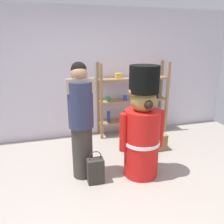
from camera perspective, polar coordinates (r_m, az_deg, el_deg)
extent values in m
plane|color=#9E9389|center=(3.21, 2.40, -20.01)|extent=(6.40, 6.40, 0.00)
cube|color=silver|center=(4.73, -5.83, 9.49)|extent=(6.40, 0.12, 2.60)
cube|color=#93704C|center=(4.51, -2.69, 2.32)|extent=(0.05, 0.05, 1.54)
cube|color=#93704C|center=(5.03, 13.73, 3.44)|extent=(0.05, 0.05, 1.54)
cube|color=#93704C|center=(4.79, -3.52, 3.22)|extent=(0.05, 0.05, 1.54)
cube|color=#93704C|center=(5.29, 12.16, 4.22)|extent=(0.05, 0.05, 1.54)
cube|color=#93704C|center=(5.00, 5.16, -2.12)|extent=(1.46, 0.30, 0.04)
cube|color=#93704C|center=(4.86, 5.31, 3.02)|extent=(1.46, 0.30, 0.04)
cube|color=#93704C|center=(4.77, 5.47, 8.41)|extent=(1.46, 0.30, 0.04)
cylinder|color=green|center=(4.70, -1.01, 3.40)|extent=(0.08, 0.08, 0.09)
cylinder|color=blue|center=(4.77, 3.35, 3.65)|extent=(0.09, 0.09, 0.10)
cylinder|color=red|center=(4.90, 7.38, 3.92)|extent=(0.08, 0.08, 0.10)
cylinder|color=black|center=(5.05, 11.22, 4.13)|extent=(0.08, 0.08, 0.10)
cylinder|color=navy|center=(4.79, -0.89, -1.24)|extent=(0.07, 0.07, 0.23)
cylinder|color=#596B33|center=(4.88, 3.28, -1.04)|extent=(0.06, 0.06, 0.21)
cylinder|color=#B27226|center=(5.02, 7.15, -0.46)|extent=(0.08, 0.08, 0.23)
cylinder|color=silver|center=(5.15, 10.97, -0.19)|extent=(0.07, 0.07, 0.23)
cube|color=gold|center=(4.65, 1.67, 9.15)|extent=(0.13, 0.11, 0.10)
cube|color=#B21E2D|center=(4.89, 9.13, 9.33)|extent=(0.19, 0.15, 0.10)
cylinder|color=red|center=(3.39, 7.48, -7.84)|extent=(0.51, 0.51, 1.02)
cylinder|color=white|center=(3.38, 7.50, -7.38)|extent=(0.53, 0.53, 0.05)
sphere|color=olive|center=(3.16, 7.95, 3.12)|extent=(0.37, 0.37, 0.37)
sphere|color=olive|center=(3.08, 5.38, 5.08)|extent=(0.13, 0.13, 0.13)
sphere|color=olive|center=(3.20, 10.60, 5.35)|extent=(0.13, 0.13, 0.13)
cylinder|color=black|center=(3.11, 8.17, 8.23)|extent=(0.41, 0.41, 0.37)
cylinder|color=red|center=(3.21, 2.86, -5.21)|extent=(0.11, 0.11, 0.56)
cylinder|color=red|center=(3.43, 12.07, -4.09)|extent=(0.11, 0.11, 0.56)
sphere|color=black|center=(3.03, 9.17, 1.86)|extent=(0.13, 0.13, 0.13)
cylinder|color=#38332D|center=(3.41, -7.47, -9.84)|extent=(0.30, 0.30, 0.79)
cylinder|color=#2D3351|center=(3.15, -7.99, 1.87)|extent=(0.35, 0.35, 0.65)
sphere|color=#A37556|center=(3.06, -8.32, 9.57)|extent=(0.22, 0.22, 0.22)
cube|color=tan|center=(3.02, -8.01, 6.52)|extent=(0.37, 0.04, 0.20)
sphere|color=black|center=(3.07, -8.42, 10.55)|extent=(0.21, 0.21, 0.21)
cube|color=#332D28|center=(3.33, -4.17, -14.62)|extent=(0.23, 0.15, 0.37)
torus|color=#332D28|center=(3.22, -4.26, -11.24)|extent=(0.17, 0.01, 0.17)
cube|color=olive|center=(4.35, 10.91, -7.43)|extent=(0.36, 0.27, 0.29)
cube|color=olive|center=(4.29, 11.03, -5.58)|extent=(0.38, 0.28, 0.02)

